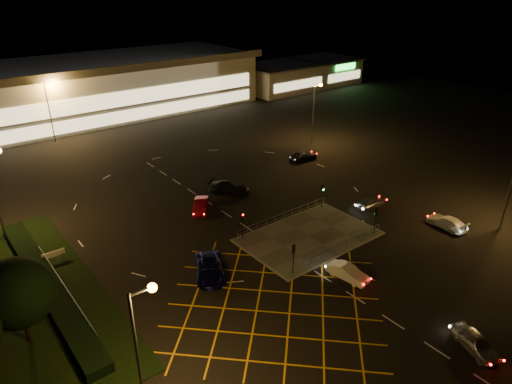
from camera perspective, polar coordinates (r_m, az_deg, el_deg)
ground at (r=50.18m, az=3.37°, el=-5.45°), size 180.00×180.00×0.00m
pedestrian_island at (r=50.10m, az=6.62°, el=-5.56°), size 14.00×9.00×0.12m
hedge at (r=45.96m, az=-24.66°, el=-10.48°), size 2.00×26.00×1.00m
supermarket at (r=100.43m, az=-21.07°, el=11.96°), size 72.00×26.50×10.50m
retail_unit_a at (r=116.25m, az=2.94°, el=14.12°), size 18.80×14.80×6.35m
retail_unit_b at (r=127.14m, az=8.60°, el=14.84°), size 14.80×14.80×6.35m
streetlight_sw at (r=28.60m, az=-14.01°, el=-17.36°), size 1.78×0.56×10.03m
streetlight_ne at (r=76.93m, az=7.46°, el=10.72°), size 1.78×0.56×10.03m
streetlight_far_left at (r=84.53m, az=-24.28°, el=10.05°), size 1.78×0.56×10.03m
streetlight_far_right at (r=103.04m, az=-2.30°, el=14.59°), size 1.78×0.56×10.03m
signal_sw at (r=42.88m, az=4.72°, el=-7.63°), size 0.28×0.30×3.15m
signal_se at (r=50.80m, az=14.77°, el=-2.86°), size 0.28×0.30×3.15m
signal_nw at (r=48.15m, az=-1.71°, el=-3.59°), size 0.28×0.30×3.15m
signal_ne at (r=55.32m, az=8.32°, el=0.15°), size 0.28×0.30×3.15m
tree_e at (r=38.40m, az=-27.69°, el=-11.13°), size 5.40×5.40×7.35m
car_near_silver at (r=39.73m, az=25.77°, el=-16.57°), size 2.95×4.47×1.41m
car_queue_white at (r=43.98m, az=11.39°, el=-9.83°), size 1.97×4.22×1.34m
car_left_blue at (r=43.69m, az=-5.80°, el=-9.49°), size 4.96×6.15×1.56m
car_far_dkgrey at (r=59.45m, az=-3.35°, el=0.55°), size 5.13×5.56×1.57m
car_right_silver at (r=57.49m, az=14.21°, el=-1.27°), size 3.99×1.81×1.33m
car_circ_red at (r=55.21m, az=-6.92°, el=-1.71°), size 3.91×4.41×1.45m
car_east_grey at (r=71.11m, az=5.98°, el=4.56°), size 4.64×2.41×1.25m
car_approach_white at (r=55.63m, az=22.75°, el=-3.49°), size 2.18×4.74×1.34m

